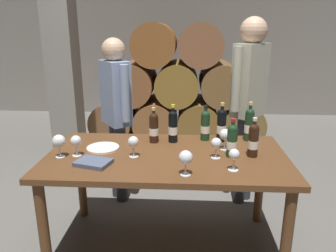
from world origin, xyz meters
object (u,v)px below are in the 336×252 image
Objects in this scene: wine_bottle_1 at (205,125)px; taster_seated_left at (116,107)px; wine_bottle_3 at (232,140)px; sommelier_presenting at (249,95)px; wine_bottle_5 at (173,126)px; wine_glass_3 at (76,142)px; wine_glass_1 at (225,135)px; wine_glass_4 at (133,142)px; tasting_notebook at (93,163)px; wine_bottle_2 at (249,124)px; wine_glass_5 at (216,144)px; serving_plate at (103,148)px; dining_table at (166,166)px; wine_bottle_0 at (253,139)px; wine_bottle_6 at (222,125)px; wine_glass_2 at (186,158)px; wine_glass_6 at (234,155)px; wine_bottle_4 at (154,127)px; wine_glass_0 at (59,142)px.

wine_bottle_1 is 0.89m from taster_seated_left.
wine_bottle_3 is 0.16× the size of sommelier_presenting.
wine_bottle_1 is 0.95× the size of wine_bottle_5.
taster_seated_left is (0.12, 0.78, 0.06)m from wine_glass_3.
wine_glass_1 is at bearing -32.90° from taster_seated_left.
wine_glass_1 is 1.06× the size of wine_glass_4.
wine_bottle_1 is 0.18× the size of taster_seated_left.
tasting_notebook is 0.13× the size of sommelier_presenting.
wine_bottle_2 is 2.09× the size of wine_glass_3.
wine_glass_5 is at bearing -115.23° from wine_glass_1.
serving_plate is (-0.25, 0.14, -0.10)m from wine_glass_4.
tasting_notebook is at bearing -153.73° from wine_bottle_2.
serving_plate is at bearing 108.10° from tasting_notebook.
wine_glass_4 is (-0.22, -0.06, 0.20)m from dining_table.
wine_glass_3 is 0.10× the size of taster_seated_left.
wine_bottle_0 reaches higher than wine_bottle_3.
sommelier_presenting is (0.40, 0.42, 0.16)m from wine_bottle_1.
wine_bottle_3 is 0.33m from wine_bottle_6.
serving_plate is (-0.82, 0.13, -0.10)m from wine_glass_5.
wine_bottle_1 is at bearing -134.03° from sommelier_presenting.
wine_glass_2 is 0.45m from wine_glass_4.
wine_glass_2 is at bearing -37.22° from wine_glass_4.
taster_seated_left is at bearing 81.26° from wine_glass_3.
wine_bottle_0 is at bearing 11.79° from wine_glass_5.
wine_bottle_0 is 1.94× the size of wine_glass_6.
taster_seated_left reaches higher than wine_glass_5.
wine_bottle_3 is 0.63m from wine_bottle_4.
wine_bottle_4 is at bearing -49.96° from taster_seated_left.
taster_seated_left reaches higher than wine_bottle_6.
wine_bottle_6 is (0.41, 0.31, 0.22)m from dining_table.
wine_bottle_4 is (-0.40, -0.08, -0.00)m from wine_bottle_1.
wine_bottle_4 is 0.33m from wine_glass_4.
wine_bottle_6 is at bearing 92.53° from wine_glass_6.
wine_glass_1 reaches higher than serving_plate.
wine_bottle_4 is at bearing -174.02° from wine_bottle_6.
wine_bottle_2 is at bearing 7.45° from wine_bottle_6.
wine_bottle_5 is at bearing -173.45° from wine_bottle_2.
wine_glass_2 is 1.07× the size of wine_glass_4.
wine_glass_4 is (-0.51, -0.39, -0.02)m from wine_bottle_1.
dining_table is at bearing -10.05° from serving_plate.
wine_glass_4 is at bearing -155.31° from wine_bottle_2.
wine_glass_6 is at bearing -45.66° from taster_seated_left.
wine_glass_0 is at bearing -150.88° from wine_bottle_4.
wine_glass_4 is at bearing -165.67° from dining_table.
wine_glass_3 is (-1.04, -0.37, -0.03)m from wine_bottle_6.
wine_glass_1 is (0.42, 0.12, 0.20)m from dining_table.
dining_table is 0.50m from serving_plate.
wine_bottle_2 is 1.04× the size of wine_bottle_5.
wine_bottle_1 is 0.64m from wine_glass_4.
wine_bottle_0 reaches higher than wine_glass_6.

